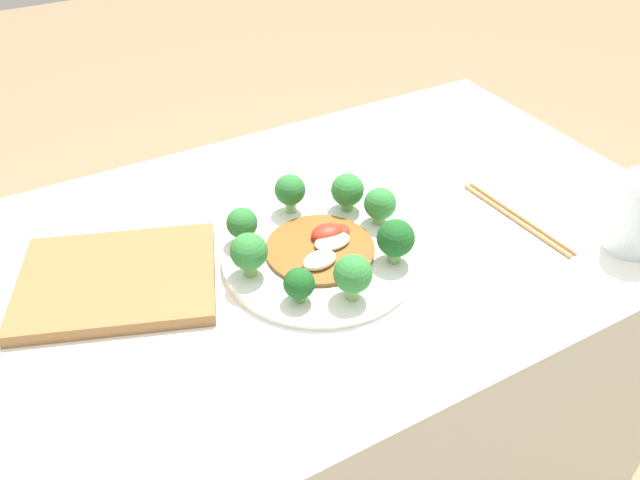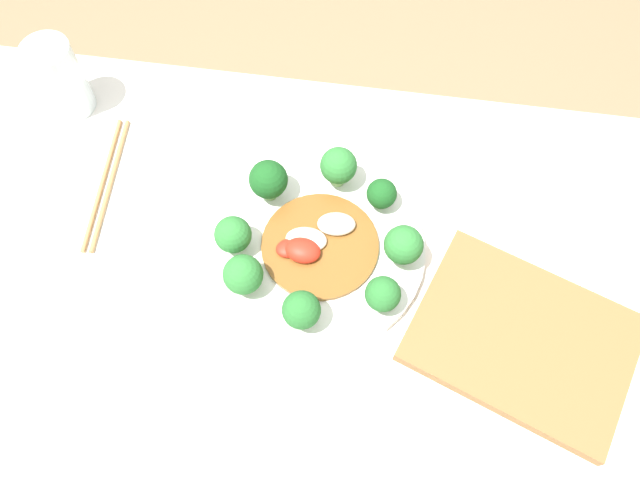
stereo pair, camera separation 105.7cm
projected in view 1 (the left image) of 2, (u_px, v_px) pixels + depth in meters
table at (328, 387)px, 1.22m from camera, size 1.13×0.71×0.77m
plate at (320, 255)px, 0.93m from camera, size 0.29×0.29×0.02m
broccoli_southeast at (396, 239)px, 0.88m from camera, size 0.05×0.05×0.07m
broccoli_south at (353, 275)px, 0.82m from camera, size 0.05×0.05×0.07m
broccoli_north at (290, 191)px, 0.98m from camera, size 0.05×0.05×0.07m
broccoli_northwest at (242, 224)px, 0.91m from camera, size 0.05×0.05×0.06m
broccoli_northeast at (347, 190)px, 0.98m from camera, size 0.05×0.05×0.06m
broccoli_east at (380, 204)px, 0.95m from camera, size 0.05×0.05×0.06m
broccoli_west at (249, 252)px, 0.86m from camera, size 0.05×0.05×0.07m
broccoli_southwest at (299, 284)px, 0.82m from camera, size 0.04×0.04×0.05m
stirfry_center at (323, 246)px, 0.92m from camera, size 0.16×0.16×0.03m
drinking_glass at (639, 214)px, 0.92m from camera, size 0.07×0.07×0.12m
chopsticks at (517, 217)px, 1.01m from camera, size 0.03×0.23×0.01m
cutting_board at (118, 279)px, 0.88m from camera, size 0.33×0.29×0.02m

